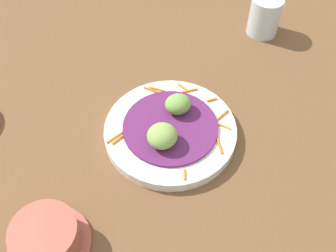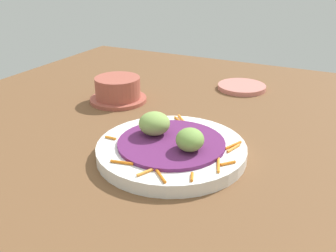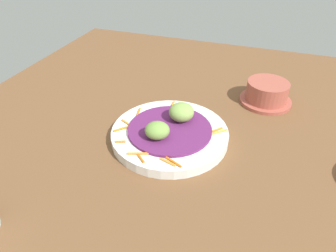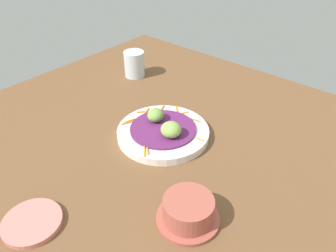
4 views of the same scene
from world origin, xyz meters
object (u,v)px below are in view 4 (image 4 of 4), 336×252
Objects in this scene: guac_scoop_left at (156,115)px; side_plate_small at (32,222)px; main_plate at (163,133)px; terracotta_bowl at (188,211)px; water_glass at (134,64)px; guac_scoop_center at (171,130)px.

guac_scoop_left is 37.78cm from side_plate_small.
side_plate_small is (36.26, -0.51, -0.46)cm from main_plate.
side_plate_small is 28.92cm from terracotta_bowl.
guac_scoop_center is at bearing 58.08° from water_glass.
main_plate is 36.27cm from side_plate_small.
guac_scoop_left reaches higher than side_plate_small.
terracotta_bowl reaches higher than main_plate.
water_glass is (-18.11, -25.83, 0.06)cm from guac_scoop_left.
guac_scoop_left is at bearing -108.85° from guac_scoop_center.
guac_scoop_center reaches higher than terracotta_bowl.
water_glass reaches higher than side_plate_small.
side_plate_small is at bearing -47.52° from terracotta_bowl.
guac_scoop_left reaches higher than main_plate.
guac_scoop_left is 0.42× the size of side_plate_small.
terracotta_bowl is at bearing 54.27° from water_glass.
main_plate is 26.74cm from terracotta_bowl.
terracotta_bowl is at bearing 53.54° from guac_scoop_left.
terracotta_bowl is (15.55, 17.19, -1.88)cm from guac_scoop_center.
main_plate is 5.05cm from guac_scoop_center.
terracotta_bowl is at bearing 51.08° from main_plate.
terracotta_bowl is at bearing 47.87° from guac_scoop_center.
main_plate is 4.56× the size of guac_scoop_center.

